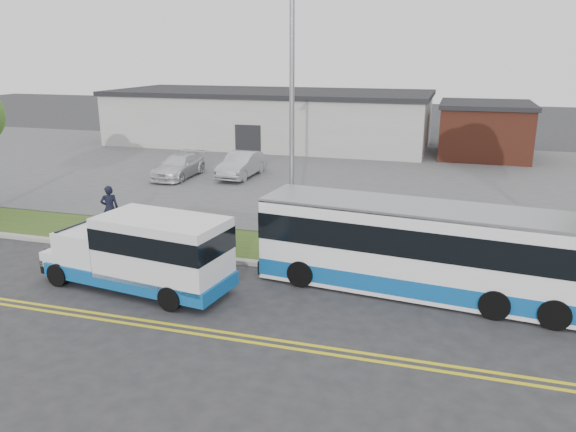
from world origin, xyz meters
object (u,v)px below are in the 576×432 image
(pedestrian, at_px, (110,208))
(parked_car_b, at_px, (179,166))
(shuttle_bus, at_px, (147,251))
(transit_bus, at_px, (419,249))
(parked_car_a, at_px, (241,165))
(streetlight_near, at_px, (291,113))

(pedestrian, distance_m, parked_car_b, 10.52)
(shuttle_bus, relative_size, parked_car_b, 1.44)
(transit_bus, height_order, parked_car_a, transit_bus)
(parked_car_a, bearing_deg, pedestrian, -95.14)
(pedestrian, height_order, parked_car_a, pedestrian)
(streetlight_near, relative_size, parked_car_b, 2.07)
(streetlight_near, relative_size, transit_bus, 0.93)
(shuttle_bus, bearing_deg, parked_car_a, 108.84)
(shuttle_bus, distance_m, parked_car_a, 16.49)
(shuttle_bus, distance_m, parked_car_b, 16.44)
(streetlight_near, height_order, parked_car_b, streetlight_near)
(streetlight_near, bearing_deg, shuttle_bus, -126.00)
(shuttle_bus, xyz_separation_m, pedestrian, (-4.51, 4.72, -0.25))
(streetlight_near, xyz_separation_m, shuttle_bus, (-3.35, -4.61, -3.92))
(shuttle_bus, bearing_deg, transit_bus, 23.72)
(pedestrian, xyz_separation_m, parked_car_b, (-2.18, 10.29, -0.30))
(shuttle_bus, bearing_deg, streetlight_near, 61.78)
(shuttle_bus, height_order, parked_car_b, shuttle_bus)
(streetlight_near, bearing_deg, transit_bus, -25.26)
(transit_bus, distance_m, parked_car_a, 17.91)
(parked_car_a, bearing_deg, shuttle_bus, -77.38)
(pedestrian, relative_size, parked_car_a, 0.43)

